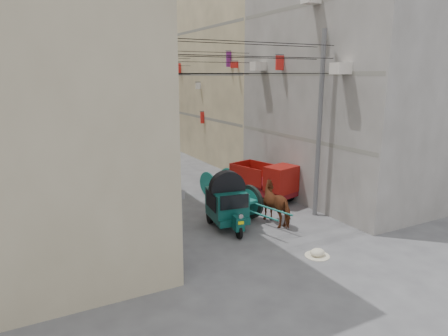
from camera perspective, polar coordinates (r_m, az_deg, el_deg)
ground at (r=12.37m, az=18.43°, el=-17.37°), size 140.00×140.00×0.00m
building_row_left at (r=41.27m, az=-28.64°, el=12.00°), size 8.00×62.00×14.00m
building_row_right at (r=44.27m, az=-6.98°, el=13.43°), size 8.00×62.00×14.00m
end_cap_building at (r=73.58m, az=-22.29°, el=12.44°), size 22.00×10.00×13.00m
shutters_left at (r=18.58m, az=-14.33°, el=-1.78°), size 0.18×14.40×2.88m
signboards at (r=30.01m, az=-12.51°, el=7.62°), size 8.22×40.52×5.67m
ac_units at (r=18.90m, az=10.69°, el=16.82°), size 0.70×6.55×3.35m
utility_poles at (r=25.53m, az=-9.68°, el=8.12°), size 7.40×22.20×8.00m
overhead_cables at (r=23.00m, az=-7.82°, el=14.56°), size 7.40×22.52×1.12m
auto_rickshaw at (r=16.40m, az=0.46°, el=-4.90°), size 1.72×2.65×1.81m
tonga_cart at (r=17.07m, az=2.13°, el=-5.22°), size 2.02×3.49×1.49m
mini_truck at (r=19.96m, az=6.43°, el=-2.16°), size 2.29×3.65×1.90m
second_cart at (r=21.11m, az=-0.87°, el=-1.87°), size 1.68×1.55×1.28m
feed_sack at (r=14.53m, az=13.19°, el=-11.66°), size 0.54×0.43×0.27m
horse at (r=17.07m, az=7.75°, el=-5.04°), size 1.04×2.08×1.71m
distant_car_white at (r=31.21m, az=-14.60°, el=2.54°), size 1.82×3.89×1.29m
distant_car_grey at (r=42.96m, az=-14.46°, el=5.30°), size 1.30×3.73×1.23m
distant_car_green at (r=49.33m, az=-19.67°, el=5.87°), size 2.47×4.20×1.14m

